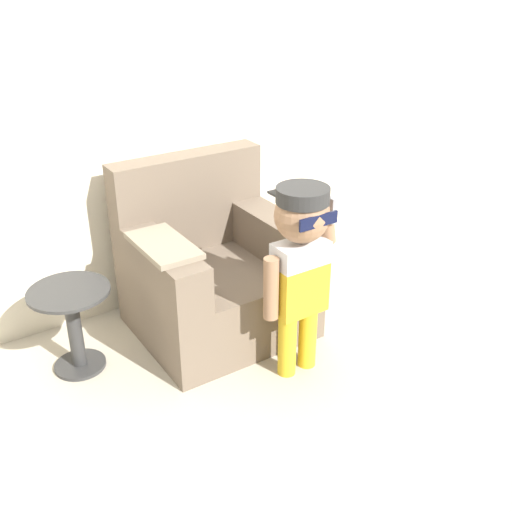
% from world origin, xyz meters
% --- Properties ---
extents(ground_plane, '(10.00, 10.00, 0.00)m').
position_xyz_m(ground_plane, '(0.00, 0.00, 0.00)').
color(ground_plane, '#BCB29E').
extents(wall_back, '(10.00, 0.05, 2.60)m').
position_xyz_m(wall_back, '(0.00, 0.67, 1.30)').
color(wall_back, beige).
rests_on(wall_back, ground_plane).
extents(armchair, '(0.96, 0.86, 1.00)m').
position_xyz_m(armchair, '(-0.08, 0.15, 0.35)').
color(armchair, '#6B5B4C').
rests_on(armchair, ground_plane).
extents(person_child, '(0.43, 0.32, 1.06)m').
position_xyz_m(person_child, '(0.07, -0.49, 0.70)').
color(person_child, gold).
rests_on(person_child, ground_plane).
extents(side_table, '(0.43, 0.43, 0.49)m').
position_xyz_m(side_table, '(-0.92, 0.19, 0.29)').
color(side_table, '#333333').
rests_on(side_table, ground_plane).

